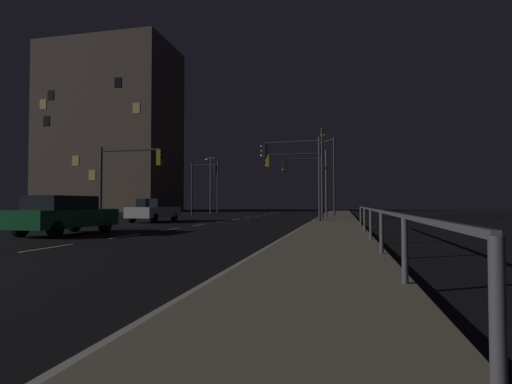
% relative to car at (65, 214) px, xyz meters
% --- Properties ---
extents(ground_plane, '(112.00, 112.00, 0.00)m').
position_rel_car_xyz_m(ground_plane, '(2.80, 8.37, -0.82)').
color(ground_plane, black).
rests_on(ground_plane, ground).
extents(sidewalk_right, '(2.87, 77.00, 0.14)m').
position_rel_car_xyz_m(sidewalk_right, '(10.51, 8.37, -0.75)').
color(sidewalk_right, gray).
rests_on(sidewalk_right, ground).
extents(lane_markings_center, '(0.14, 50.00, 0.01)m').
position_rel_car_xyz_m(lane_markings_center, '(2.80, 11.87, -0.82)').
color(lane_markings_center, silver).
rests_on(lane_markings_center, ground).
extents(lane_edge_line, '(0.14, 53.00, 0.01)m').
position_rel_car_xyz_m(lane_edge_line, '(8.83, 13.37, -0.82)').
color(lane_edge_line, silver).
rests_on(lane_edge_line, ground).
extents(car, '(2.07, 4.50, 1.57)m').
position_rel_car_xyz_m(car, '(0.00, 0.00, 0.00)').
color(car, '#14592D').
rests_on(car, ground).
extents(car_oncoming, '(1.99, 4.47, 1.57)m').
position_rel_car_xyz_m(car_oncoming, '(-1.55, 10.72, 0.00)').
color(car_oncoming, silver).
rests_on(car_oncoming, ground).
extents(traffic_light_near_left, '(5.17, 0.65, 5.44)m').
position_rel_car_xyz_m(traffic_light_near_left, '(7.45, 18.23, 3.21)').
color(traffic_light_near_left, '#4C4C51').
rests_on(traffic_light_near_left, sidewalk_right).
extents(traffic_light_far_right, '(2.85, 0.47, 5.38)m').
position_rel_car_xyz_m(traffic_light_far_right, '(-2.83, 23.40, 2.91)').
color(traffic_light_far_right, '#38383D').
rests_on(traffic_light_far_right, ground).
extents(traffic_light_mid_right, '(3.98, 0.53, 5.37)m').
position_rel_car_xyz_m(traffic_light_mid_right, '(7.84, 11.43, 3.11)').
color(traffic_light_mid_right, '#38383D').
rests_on(traffic_light_mid_right, sidewalk_right).
extents(traffic_light_near_right, '(4.41, 0.35, 4.83)m').
position_rel_car_xyz_m(traffic_light_near_right, '(-2.03, 8.21, 2.62)').
color(traffic_light_near_right, '#38383D').
rests_on(traffic_light_near_right, ground).
extents(traffic_light_far_left, '(3.21, 0.35, 4.89)m').
position_rel_car_xyz_m(traffic_light_far_left, '(7.99, 17.08, 2.74)').
color(traffic_light_far_left, '#38383D').
rests_on(traffic_light_far_left, sidewalk_right).
extents(street_lamp_mid_block, '(1.59, 2.09, 7.16)m').
position_rel_car_xyz_m(street_lamp_mid_block, '(10.00, 22.74, 3.68)').
color(street_lamp_mid_block, '#2D3033').
rests_on(street_lamp_mid_block, sidewalk_right).
extents(street_lamp_far_end, '(0.56, 2.12, 6.96)m').
position_rel_car_xyz_m(street_lamp_far_end, '(-4.43, 32.81, 3.40)').
color(street_lamp_far_end, '#38383D').
rests_on(street_lamp_far_end, ground).
extents(street_lamp_corner, '(1.36, 1.67, 6.95)m').
position_rel_car_xyz_m(street_lamp_corner, '(-4.69, 30.92, 3.39)').
color(street_lamp_corner, '#4C4C51').
rests_on(street_lamp_corner, ground).
extents(street_lamp_across_street, '(0.56, 2.14, 7.01)m').
position_rel_car_xyz_m(street_lamp_across_street, '(9.45, 17.16, 3.57)').
color(street_lamp_across_street, '#2D3033').
rests_on(street_lamp_across_street, sidewalk_right).
extents(barrier_fence, '(0.09, 16.89, 0.98)m').
position_rel_car_xyz_m(barrier_fence, '(11.80, -2.73, 0.06)').
color(barrier_fence, '#59595E').
rests_on(barrier_fence, sidewalk_right).
extents(building_distant, '(20.27, 11.75, 26.40)m').
position_rel_car_xyz_m(building_distant, '(-25.40, 42.01, 12.38)').
color(building_distant, brown).
rests_on(building_distant, ground).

